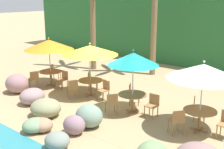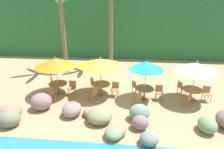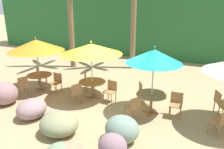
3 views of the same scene
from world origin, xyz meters
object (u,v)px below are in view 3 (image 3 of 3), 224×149
chair_white_inland (220,101)px  chair_yellow_inland (88,80)px  umbrella_orange (36,45)px  chair_yellow_left (75,92)px  chair_orange_left (22,85)px  dining_table_teal (152,97)px  chair_teal_seaward (176,103)px  chair_yellow_seaward (111,90)px  chair_teal_inland (143,91)px  dining_table_orange (40,77)px  palm_tree_nearest (69,0)px  chair_white_left (221,121)px  chair_orange_seaward (56,81)px  umbrella_yellow (91,49)px  chair_teal_left (134,107)px  umbrella_teal (154,56)px  chair_orange_inland (40,74)px  dining_table_yellow (92,84)px

chair_white_inland → chair_yellow_inland: bearing=178.9°
umbrella_orange → chair_white_inland: bearing=5.4°
chair_yellow_inland → chair_yellow_left: size_ratio=1.00×
chair_orange_left → chair_yellow_left: bearing=4.6°
dining_table_teal → chair_teal_seaward: (0.85, 0.12, -0.10)m
chair_yellow_seaward → chair_teal_inland: bearing=17.5°
dining_table_orange → chair_orange_left: (-0.24, -0.82, -0.10)m
chair_teal_seaward → chair_white_inland: (1.41, 0.74, 0.00)m
chair_teal_inland → palm_tree_nearest: (-5.45, 3.36, 3.48)m
umbrella_orange → chair_white_left: 7.63m
chair_orange_seaward → chair_yellow_inland: bearing=31.5°
chair_teal_seaward → chair_orange_seaward: bearing=178.6°
chair_yellow_seaward → chair_teal_seaward: bearing=-4.3°
umbrella_yellow → chair_orange_left: bearing=-160.7°
dining_table_teal → chair_teal_left: bearing=-119.0°
chair_teal_inland → palm_tree_nearest: bearing=148.3°
chair_teal_inland → umbrella_orange: bearing=-173.5°
umbrella_orange → chair_white_inland: 7.63m
chair_yellow_seaward → chair_yellow_left: size_ratio=1.00×
chair_teal_seaward → chair_yellow_seaward: bearing=175.7°
chair_yellow_seaward → chair_teal_seaward: (2.57, -0.19, 0.00)m
chair_white_inland → umbrella_teal: bearing=-159.1°
chair_teal_seaward → dining_table_orange: bearing=179.6°
chair_orange_inland → chair_teal_inland: size_ratio=1.00×
dining_table_teal → chair_yellow_inland: bearing=162.9°
chair_teal_inland → chair_teal_left: size_ratio=1.00×
chair_orange_seaward → chair_yellow_seaward: size_ratio=1.00×
chair_yellow_left → chair_teal_inland: 2.65m
dining_table_orange → chair_white_left: bearing=-5.9°
chair_orange_seaward → chair_teal_left: same height
umbrella_orange → dining_table_orange: size_ratio=2.21×
umbrella_orange → chair_orange_seaward: 1.78m
chair_yellow_seaward → chair_teal_inland: same height
chair_orange_inland → palm_tree_nearest: (-0.23, 3.23, 3.48)m
chair_yellow_left → dining_table_yellow: bearing=68.0°
dining_table_yellow → chair_orange_left: bearing=-160.7°
umbrella_orange → chair_orange_inland: (-0.55, 0.66, -1.56)m
dining_table_teal → chair_white_inland: 2.41m
umbrella_orange → chair_yellow_inland: (2.03, 0.81, -1.56)m
chair_white_inland → palm_tree_nearest: palm_tree_nearest is taller
chair_orange_left → umbrella_orange: bearing=73.8°
dining_table_yellow → chair_yellow_left: chair_yellow_left is taller
umbrella_teal → chair_white_left: size_ratio=2.84×
chair_yellow_seaward → chair_white_inland: same height
chair_white_left → chair_teal_left: bearing=-177.1°
chair_yellow_inland → umbrella_teal: 3.66m
chair_yellow_seaward → chair_teal_seaward: size_ratio=1.00×
chair_yellow_inland → chair_orange_inland: bearing=-176.7°
umbrella_yellow → umbrella_teal: bearing=-7.4°
chair_orange_inland → chair_orange_left: (0.31, -1.48, 0.00)m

